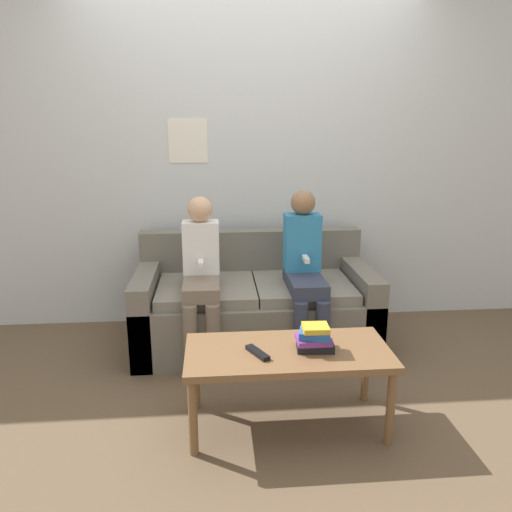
# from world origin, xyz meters

# --- Properties ---
(ground_plane) EXTENTS (10.00, 10.00, 0.00)m
(ground_plane) POSITION_xyz_m (0.00, 0.00, 0.00)
(ground_plane) COLOR brown
(wall_back) EXTENTS (8.00, 0.07, 2.60)m
(wall_back) POSITION_xyz_m (-0.00, 1.02, 1.30)
(wall_back) COLOR silver
(wall_back) RESTS_ON ground_plane
(couch) EXTENTS (1.64, 0.81, 0.76)m
(couch) POSITION_xyz_m (0.00, 0.52, 0.27)
(couch) COLOR #6B665B
(couch) RESTS_ON ground_plane
(coffee_table) EXTENTS (1.04, 0.49, 0.43)m
(coffee_table) POSITION_xyz_m (0.08, -0.51, 0.38)
(coffee_table) COLOR brown
(coffee_table) RESTS_ON ground_plane
(person_left) EXTENTS (0.24, 0.56, 1.07)m
(person_left) POSITION_xyz_m (-0.36, 0.33, 0.60)
(person_left) COLOR #756656
(person_left) RESTS_ON ground_plane
(person_right) EXTENTS (0.24, 0.56, 1.10)m
(person_right) POSITION_xyz_m (0.32, 0.33, 0.61)
(person_right) COLOR #33384C
(person_right) RESTS_ON ground_plane
(tv_remote) EXTENTS (0.11, 0.17, 0.02)m
(tv_remote) POSITION_xyz_m (-0.07, -0.56, 0.44)
(tv_remote) COLOR black
(tv_remote) RESTS_ON coffee_table
(book_stack) EXTENTS (0.19, 0.15, 0.13)m
(book_stack) POSITION_xyz_m (0.22, -0.53, 0.49)
(book_stack) COLOR black
(book_stack) RESTS_ON coffee_table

